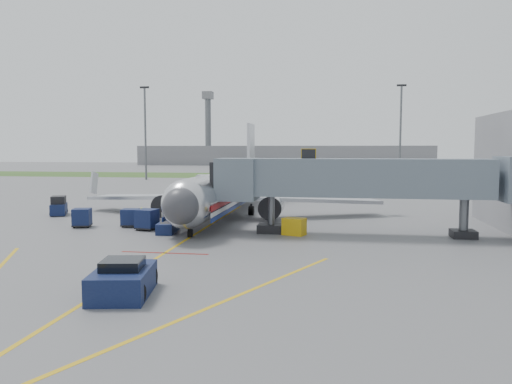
# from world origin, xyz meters

# --- Properties ---
(ground) EXTENTS (400.00, 400.00, 0.00)m
(ground) POSITION_xyz_m (0.00, 0.00, 0.00)
(ground) COLOR #565659
(ground) RESTS_ON ground
(grass_strip) EXTENTS (300.00, 25.00, 0.01)m
(grass_strip) POSITION_xyz_m (0.00, 90.00, 0.01)
(grass_strip) COLOR #2D4C1E
(grass_strip) RESTS_ON ground
(apron_markings) EXTENTS (21.52, 50.00, 0.01)m
(apron_markings) POSITION_xyz_m (0.00, -7.40, 0.00)
(apron_markings) COLOR gold
(apron_markings) RESTS_ON ground
(airliner) EXTENTS (32.10, 35.67, 10.25)m
(airliner) POSITION_xyz_m (0.00, 15.25, 2.65)
(airliner) COLOR silver
(airliner) RESTS_ON ground
(jet_bridge) EXTENTS (25.30, 4.00, 6.90)m
(jet_bridge) POSITION_xyz_m (12.86, 5.00, 4.47)
(jet_bridge) COLOR slate
(jet_bridge) RESTS_ON ground
(light_mast_left) EXTENTS (2.00, 0.44, 20.40)m
(light_mast_left) POSITION_xyz_m (-30.00, 70.00, 10.78)
(light_mast_left) COLOR #595B60
(light_mast_left) RESTS_ON ground
(light_mast_right) EXTENTS (2.00, 0.44, 20.40)m
(light_mast_right) POSITION_xyz_m (25.00, 75.00, 10.78)
(light_mast_right) COLOR #595B60
(light_mast_right) RESTS_ON ground
(distant_terminal) EXTENTS (120.00, 14.00, 8.00)m
(distant_terminal) POSITION_xyz_m (-10.00, 170.00, 4.00)
(distant_terminal) COLOR slate
(distant_terminal) RESTS_ON ground
(control_tower) EXTENTS (4.00, 4.00, 30.00)m
(control_tower) POSITION_xyz_m (-40.00, 165.00, 17.33)
(control_tower) COLOR #595B60
(control_tower) RESTS_ON ground
(pushback_tug) EXTENTS (3.21, 4.51, 1.72)m
(pushback_tug) POSITION_xyz_m (1.24, -13.41, 0.72)
(pushback_tug) COLOR #0D163B
(pushback_tug) RESTS_ON ground
(baggage_tug) EXTENTS (2.48, 3.17, 1.98)m
(baggage_tug) POSITION_xyz_m (-17.21, 12.50, 0.87)
(baggage_tug) COLOR #0D163B
(baggage_tug) RESTS_ON ground
(baggage_cart_a) EXTENTS (1.86, 1.86, 1.63)m
(baggage_cart_a) POSITION_xyz_m (-10.85, 5.43, 0.83)
(baggage_cart_a) COLOR #0D163B
(baggage_cart_a) RESTS_ON ground
(baggage_cart_b) EXTENTS (1.88, 1.88, 1.75)m
(baggage_cart_b) POSITION_xyz_m (-4.64, 4.87, 0.89)
(baggage_cart_b) COLOR #0D163B
(baggage_cart_b) RESTS_ON ground
(baggage_cart_c) EXTENTS (1.64, 1.64, 1.57)m
(baggage_cart_c) POSITION_xyz_m (-6.74, 6.29, 0.80)
(baggage_cart_c) COLOR #0D163B
(baggage_cart_c) RESTS_ON ground
(belt_loader) EXTENTS (1.78, 4.25, 2.02)m
(belt_loader) POSITION_xyz_m (-2.51, 4.04, 0.50)
(belt_loader) COLOR #0D163B
(belt_loader) RESTS_ON ground
(ground_power_cart) EXTENTS (2.01, 1.66, 1.38)m
(ground_power_cart) POSITION_xyz_m (7.94, 4.22, 0.68)
(ground_power_cart) COLOR #C3950B
(ground_power_cart) RESTS_ON ground
(ramp_worker) EXTENTS (0.64, 0.56, 1.49)m
(ramp_worker) POSITION_xyz_m (-6.38, 8.14, 0.74)
(ramp_worker) COLOR #A7C417
(ramp_worker) RESTS_ON ground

